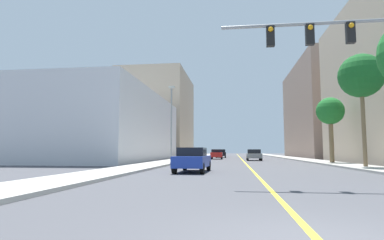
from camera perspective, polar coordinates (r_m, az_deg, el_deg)
The scene contains 15 objects.
ground at distance 46.66m, azimuth 8.97°, elevation -7.03°, with size 192.00×192.00×0.00m, color #47474C.
sidewalk_left at distance 47.16m, azimuth -1.13°, elevation -6.99°, with size 2.93×168.00×0.15m, color #B2ADA3.
sidewalk_right at distance 47.58m, azimuth 18.98°, elevation -6.68°, with size 2.93×168.00×0.15m, color #9E9B93.
lane_marking_center at distance 46.66m, azimuth 8.97°, elevation -7.03°, with size 0.16×144.00×0.01m, color yellow.
building_left_near at distance 42.59m, azimuth -15.93°, elevation -1.31°, with size 14.67×26.98×8.51m, color silver.
building_left_far at distance 68.40m, azimuth -6.12°, elevation 0.70°, with size 12.88×20.26×17.29m, color tan.
building_right_far at distance 66.14m, azimuth 23.18°, elevation 1.52°, with size 12.12×27.86×17.75m, color gray.
traffic_signal_mast at distance 14.40m, azimuth 30.08°, elevation 10.49°, with size 8.89×0.36×6.76m.
street_lamp at distance 31.30m, azimuth -3.73°, elevation 0.08°, with size 0.56×0.28×7.54m.
palm_mid at distance 26.76m, azimuth 28.12°, elevation 6.92°, with size 3.23×3.23×8.29m.
palm_far at distance 34.20m, azimuth 23.60°, elevation 1.31°, with size 2.67×2.67×6.40m.
car_blue at distance 19.47m, azimuth 0.11°, elevation -7.13°, with size 1.94×4.37×1.48m.
car_gray at distance 42.44m, azimuth 11.07°, elevation -6.13°, with size 1.96×4.15×1.45m.
car_red at distance 48.40m, azimuth 4.46°, elevation -6.12°, with size 1.83×4.44×1.47m.
car_black at distance 58.31m, azimuth 5.23°, elevation -6.00°, with size 1.91×4.57×1.50m.
Camera 1 is at (-1.21, -4.62, 1.31)m, focal length 29.66 mm.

